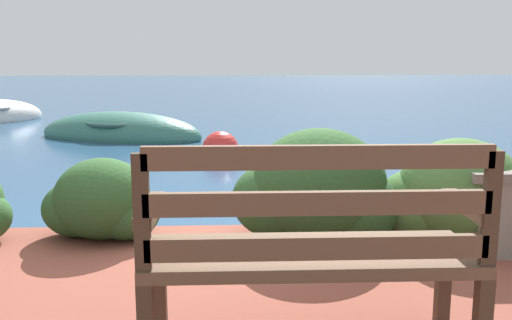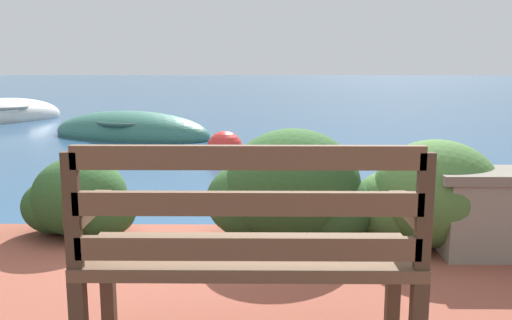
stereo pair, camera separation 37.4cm
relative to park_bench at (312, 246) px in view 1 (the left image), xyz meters
The scene contains 7 objects.
ground_plane 2.10m from the park_bench, 105.70° to the left, with size 80.00×80.00×0.00m.
park_bench is the anchor object (origin of this frame).
hedge_clump_centre 2.07m from the park_bench, 126.83° to the left, with size 0.83×0.60×0.56m.
hedge_clump_right 1.55m from the park_bench, 80.79° to the left, with size 1.14×0.82×0.77m.
hedge_clump_far_right 1.88m from the park_bench, 50.69° to the left, with size 1.05×0.75×0.71m.
rowboat_nearest 8.48m from the park_bench, 106.06° to the left, with size 3.35×2.18×0.83m.
mooring_buoy 6.20m from the park_bench, 94.60° to the left, with size 0.60×0.60×0.55m.
Camera 1 is at (0.21, -4.12, 1.47)m, focal length 40.00 mm.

